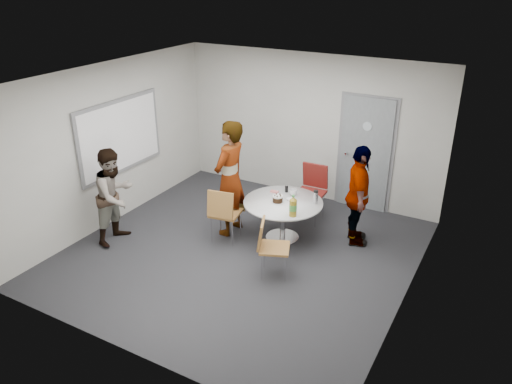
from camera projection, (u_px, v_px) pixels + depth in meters
The scene contains 15 objects.
floor at pixel (241, 253), 7.75m from camera, with size 5.00×5.00×0.00m, color black.
ceiling at pixel (239, 79), 6.63m from camera, with size 5.00×5.00×0.00m, color silver.
wall_back at pixel (309, 127), 9.18m from camera, with size 5.00×5.00×0.00m, color #B1AFA8.
wall_left at pixel (111, 145), 8.29m from camera, with size 5.00×5.00×0.00m, color #B1AFA8.
wall_right at pixel (416, 210), 6.08m from camera, with size 5.00×5.00×0.00m, color #B1AFA8.
wall_front at pixel (118, 252), 5.20m from camera, with size 5.00×5.00×0.00m, color #B1AFA8.
door at pixel (365, 154), 8.81m from camera, with size 1.02×0.17×2.12m.
whiteboard at pixel (120, 136), 8.39m from camera, with size 0.04×1.90×1.25m.
table at pixel (284, 207), 7.91m from camera, with size 1.26×1.26×1.00m.
chair_near_left at pixel (223, 210), 7.82m from camera, with size 0.51×0.55×0.93m.
chair_near_right at pixel (269, 243), 7.01m from camera, with size 0.56×0.54×0.86m.
chair_far at pixel (312, 186), 8.58m from camera, with size 0.48×0.52×0.98m.
person_main at pixel (230, 179), 7.99m from camera, with size 0.70×0.46×1.91m, color #A5C6EA.
person_left at pixel (115, 196), 7.82m from camera, with size 0.76×0.59×1.55m, color white.
person_right at pixel (358, 196), 7.71m from camera, with size 0.96×0.40×1.63m, color black.
Camera 1 is at (3.43, -5.70, 4.09)m, focal length 35.00 mm.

